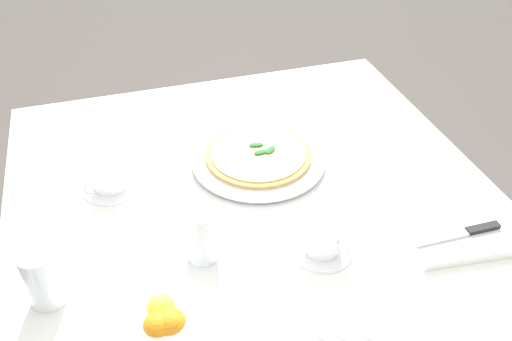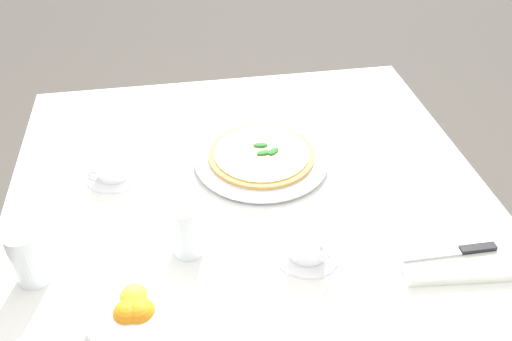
{
  "view_description": "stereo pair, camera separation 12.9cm",
  "coord_description": "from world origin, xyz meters",
  "views": [
    {
      "loc": [
        0.27,
        0.92,
        1.57
      ],
      "look_at": [
        -0.02,
        -0.06,
        0.78
      ],
      "focal_mm": 37.93,
      "sensor_mm": 36.0,
      "label": 1
    },
    {
      "loc": [
        0.15,
        0.95,
        1.57
      ],
      "look_at": [
        -0.02,
        -0.06,
        0.78
      ],
      "focal_mm": 37.93,
      "sensor_mm": 36.0,
      "label": 2
    }
  ],
  "objects": [
    {
      "name": "coffee_cup_left_edge",
      "position": [
        0.31,
        -0.11,
        0.79
      ],
      "size": [
        0.13,
        0.13,
        0.06
      ],
      "color": "white",
      "rests_on": "dining_table"
    },
    {
      "name": "water_glass_far_left",
      "position": [
        0.45,
        0.18,
        0.81
      ],
      "size": [
        0.07,
        0.07,
        0.12
      ],
      "color": "white",
      "rests_on": "dining_table"
    },
    {
      "name": "water_glass_right_edge",
      "position": [
        0.15,
        0.16,
        0.81
      ],
      "size": [
        0.07,
        0.07,
        0.12
      ],
      "color": "white",
      "rests_on": "dining_table"
    },
    {
      "name": "dining_table",
      "position": [
        0.0,
        0.0,
        0.62
      ],
      "size": [
        1.11,
        1.11,
        0.76
      ],
      "color": "white",
      "rests_on": "ground_plane"
    },
    {
      "name": "napkin_folded",
      "position": [
        -0.37,
        0.27,
        0.77
      ],
      "size": [
        0.23,
        0.15,
        0.02
      ],
      "rotation": [
        0.0,
        0.0,
        -0.1
      ],
      "color": "white",
      "rests_on": "dining_table"
    },
    {
      "name": "dinner_knife",
      "position": [
        -0.37,
        0.27,
        0.78
      ],
      "size": [
        0.2,
        0.02,
        0.01
      ],
      "rotation": [
        0.0,
        0.0,
        -0.01
      ],
      "color": "silver",
      "rests_on": "napkin_folded"
    },
    {
      "name": "pizza_plate",
      "position": [
        -0.05,
        -0.11,
        0.77
      ],
      "size": [
        0.33,
        0.33,
        0.02
      ],
      "color": "white",
      "rests_on": "dining_table"
    },
    {
      "name": "pizza",
      "position": [
        -0.05,
        -0.11,
        0.78
      ],
      "size": [
        0.26,
        0.26,
        0.02
      ],
      "color": "tan",
      "rests_on": "pizza_plate"
    },
    {
      "name": "citrus_bowl",
      "position": [
        0.26,
        0.33,
        0.79
      ],
      "size": [
        0.15,
        0.15,
        0.07
      ],
      "color": "white",
      "rests_on": "dining_table"
    },
    {
      "name": "coffee_cup_center_back",
      "position": [
        -0.04,
        0.44,
        0.79
      ],
      "size": [
        0.13,
        0.13,
        0.06
      ],
      "color": "white",
      "rests_on": "dining_table"
    },
    {
      "name": "coffee_cup_far_right",
      "position": [
        -0.08,
        0.21,
        0.79
      ],
      "size": [
        0.13,
        0.13,
        0.07
      ],
      "color": "white",
      "rests_on": "dining_table"
    }
  ]
}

